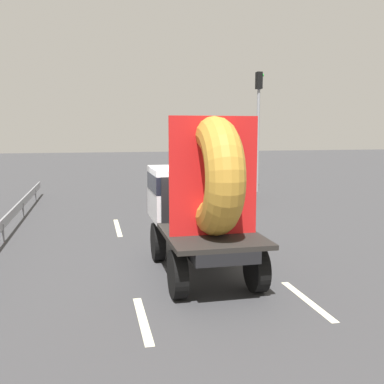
{
  "coord_description": "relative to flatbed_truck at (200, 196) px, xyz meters",
  "views": [
    {
      "loc": [
        -2.23,
        -10.49,
        3.4
      ],
      "look_at": [
        0.24,
        0.56,
        1.83
      ],
      "focal_mm": 41.82,
      "sensor_mm": 36.0,
      "label": 1
    }
  ],
  "objects": [
    {
      "name": "flatbed_truck",
      "position": [
        0.0,
        0.0,
        0.0
      ],
      "size": [
        2.02,
        4.56,
        3.69
      ],
      "color": "black",
      "rests_on": "ground_plane"
    },
    {
      "name": "guardrail",
      "position": [
        -5.21,
        6.1,
        -1.3
      ],
      "size": [
        0.1,
        16.46,
        0.71
      ],
      "color": "gray",
      "rests_on": "ground_plane"
    },
    {
      "name": "lane_dash_right_near",
      "position": [
        1.67,
        -2.33,
        -1.83
      ],
      "size": [
        0.16,
        2.19,
        0.01
      ],
      "primitive_type": "cube",
      "rotation": [
        0.0,
        0.0,
        1.57
      ],
      "color": "beige",
      "rests_on": "ground_plane"
    },
    {
      "name": "traffic_light",
      "position": [
        6.44,
        13.06,
        2.35
      ],
      "size": [
        0.42,
        0.36,
        6.5
      ],
      "color": "gray",
      "rests_on": "ground_plane"
    },
    {
      "name": "lane_dash_left_near",
      "position": [
        -1.67,
        -2.54,
        -1.83
      ],
      "size": [
        0.16,
        2.1,
        0.01
      ],
      "primitive_type": "cube",
      "rotation": [
        0.0,
        0.0,
        1.57
      ],
      "color": "beige",
      "rests_on": "ground_plane"
    },
    {
      "name": "distant_sedan",
      "position": [
        3.34,
        11.13,
        -1.08
      ],
      "size": [
        1.86,
        4.34,
        1.42
      ],
      "color": "black",
      "rests_on": "ground_plane"
    },
    {
      "name": "lane_dash_left_far",
      "position": [
        -1.67,
        5.37,
        -1.83
      ],
      "size": [
        0.16,
        2.84,
        0.01
      ],
      "primitive_type": "cube",
      "rotation": [
        0.0,
        0.0,
        1.57
      ],
      "color": "beige",
      "rests_on": "ground_plane"
    },
    {
      "name": "ground_plane",
      "position": [
        -0.24,
        0.27,
        -1.84
      ],
      "size": [
        120.0,
        120.0,
        0.0
      ],
      "primitive_type": "plane",
      "color": "#38383A"
    },
    {
      "name": "lane_dash_right_far",
      "position": [
        1.67,
        5.55,
        -1.83
      ],
      "size": [
        0.16,
        2.54,
        0.01
      ],
      "primitive_type": "cube",
      "rotation": [
        0.0,
        0.0,
        1.57
      ],
      "color": "beige",
      "rests_on": "ground_plane"
    }
  ]
}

